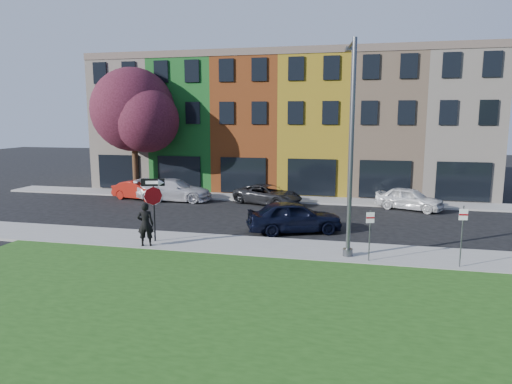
% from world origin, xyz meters
% --- Properties ---
extents(ground, '(120.00, 120.00, 0.00)m').
position_xyz_m(ground, '(0.00, 0.00, 0.00)').
color(ground, black).
rests_on(ground, ground).
extents(sidewalk_near, '(40.00, 3.00, 0.12)m').
position_xyz_m(sidewalk_near, '(2.00, 3.00, 0.06)').
color(sidewalk_near, gray).
rests_on(sidewalk_near, ground).
extents(sidewalk_far, '(40.00, 2.40, 0.12)m').
position_xyz_m(sidewalk_far, '(-3.00, 15.00, 0.06)').
color(sidewalk_far, gray).
rests_on(sidewalk_far, ground).
extents(rowhouse_block, '(30.00, 10.12, 10.00)m').
position_xyz_m(rowhouse_block, '(-2.50, 21.18, 4.99)').
color(rowhouse_block, '#BDAF9C').
rests_on(rowhouse_block, ground).
extents(stop_sign, '(1.02, 0.32, 2.88)m').
position_xyz_m(stop_sign, '(-5.70, 2.68, 2.18)').
color(stop_sign, black).
rests_on(stop_sign, sidewalk_near).
extents(man, '(0.95, 0.84, 1.94)m').
position_xyz_m(man, '(-5.75, 1.90, 1.09)').
color(man, black).
rests_on(man, sidewalk_near).
extents(sedan_near, '(5.08, 5.99, 1.60)m').
position_xyz_m(sedan_near, '(0.19, 6.16, 0.80)').
color(sedan_near, black).
rests_on(sedan_near, ground).
extents(parked_car_red, '(3.14, 4.59, 1.31)m').
position_xyz_m(parked_car_red, '(-11.65, 12.91, 0.66)').
color(parked_car_red, maroon).
rests_on(parked_car_red, ground).
extents(parked_car_silver, '(2.55, 5.35, 1.50)m').
position_xyz_m(parked_car_silver, '(-9.10, 13.01, 0.75)').
color(parked_car_silver, silver).
rests_on(parked_car_silver, ground).
extents(parked_car_dark, '(5.37, 6.15, 1.30)m').
position_xyz_m(parked_car_dark, '(-2.55, 13.16, 0.65)').
color(parked_car_dark, black).
rests_on(parked_car_dark, ground).
extents(parked_car_white, '(4.58, 5.27, 1.39)m').
position_xyz_m(parked_car_white, '(6.39, 13.36, 0.70)').
color(parked_car_white, silver).
rests_on(parked_car_white, ground).
extents(street_lamp, '(0.66, 2.57, 8.58)m').
position_xyz_m(street_lamp, '(2.91, 2.55, 4.44)').
color(street_lamp, '#4C4E51').
rests_on(street_lamp, sidewalk_near).
extents(parking_sign_a, '(0.31, 0.13, 2.02)m').
position_xyz_m(parking_sign_a, '(3.76, 1.89, 1.40)').
color(parking_sign_a, '#4C4E51').
rests_on(parking_sign_a, sidewalk_near).
extents(parking_sign_b, '(0.32, 0.11, 2.35)m').
position_xyz_m(parking_sign_b, '(7.11, 1.89, 1.57)').
color(parking_sign_b, '#4C4E51').
rests_on(parking_sign_b, sidewalk_near).
extents(tree_purple, '(7.32, 6.41, 9.17)m').
position_xyz_m(tree_purple, '(-12.97, 15.26, 6.08)').
color(tree_purple, black).
rests_on(tree_purple, sidewalk_far).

